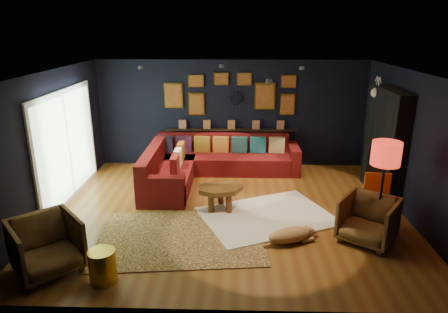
{
  "coord_description": "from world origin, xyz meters",
  "views": [
    {
      "loc": [
        0.1,
        -6.85,
        3.35
      ],
      "look_at": [
        -0.11,
        0.3,
        1.0
      ],
      "focal_mm": 32.0,
      "sensor_mm": 36.0,
      "label": 1
    }
  ],
  "objects_px": {
    "coffee_table": "(220,191)",
    "armchair_right": "(368,218)",
    "sectional": "(204,164)",
    "floor_lamp": "(386,158)",
    "pouf": "(167,186)",
    "gold_stool": "(103,266)",
    "orange_chair": "(377,196)",
    "dog": "(290,232)",
    "armchair_left": "(46,243)"
  },
  "relations": [
    {
      "from": "coffee_table",
      "to": "armchair_right",
      "type": "height_order",
      "value": "armchair_right"
    },
    {
      "from": "sectional",
      "to": "floor_lamp",
      "type": "bearing_deg",
      "value": -40.93
    },
    {
      "from": "pouf",
      "to": "coffee_table",
      "type": "bearing_deg",
      "value": -30.22
    },
    {
      "from": "pouf",
      "to": "armchair_right",
      "type": "height_order",
      "value": "armchair_right"
    },
    {
      "from": "coffee_table",
      "to": "gold_stool",
      "type": "bearing_deg",
      "value": -123.61
    },
    {
      "from": "sectional",
      "to": "floor_lamp",
      "type": "distance_m",
      "value": 4.21
    },
    {
      "from": "sectional",
      "to": "floor_lamp",
      "type": "relative_size",
      "value": 2.07
    },
    {
      "from": "coffee_table",
      "to": "orange_chair",
      "type": "relative_size",
      "value": 1.14
    },
    {
      "from": "dog",
      "to": "floor_lamp",
      "type": "bearing_deg",
      "value": -12.23
    },
    {
      "from": "pouf",
      "to": "armchair_right",
      "type": "distance_m",
      "value": 3.97
    },
    {
      "from": "coffee_table",
      "to": "gold_stool",
      "type": "xyz_separation_m",
      "value": [
        -1.52,
        -2.29,
        -0.16
      ]
    },
    {
      "from": "armchair_right",
      "to": "gold_stool",
      "type": "xyz_separation_m",
      "value": [
        -3.95,
        -1.2,
        -0.18
      ]
    },
    {
      "from": "sectional",
      "to": "orange_chair",
      "type": "relative_size",
      "value": 3.66
    },
    {
      "from": "armchair_right",
      "to": "gold_stool",
      "type": "relative_size",
      "value": 1.78
    },
    {
      "from": "sectional",
      "to": "orange_chair",
      "type": "height_order",
      "value": "orange_chair"
    },
    {
      "from": "sectional",
      "to": "dog",
      "type": "bearing_deg",
      "value": -60.88
    },
    {
      "from": "pouf",
      "to": "sectional",
      "type": "bearing_deg",
      "value": 57.18
    },
    {
      "from": "armchair_right",
      "to": "orange_chair",
      "type": "relative_size",
      "value": 0.89
    },
    {
      "from": "armchair_left",
      "to": "dog",
      "type": "height_order",
      "value": "armchair_left"
    },
    {
      "from": "coffee_table",
      "to": "dog",
      "type": "height_order",
      "value": "coffee_table"
    },
    {
      "from": "armchair_right",
      "to": "dog",
      "type": "xyz_separation_m",
      "value": [
        -1.25,
        -0.09,
        -0.24
      ]
    },
    {
      "from": "pouf",
      "to": "dog",
      "type": "distance_m",
      "value": 2.94
    },
    {
      "from": "coffee_table",
      "to": "floor_lamp",
      "type": "distance_m",
      "value": 2.97
    },
    {
      "from": "floor_lamp",
      "to": "armchair_right",
      "type": "bearing_deg",
      "value": -145.27
    },
    {
      "from": "pouf",
      "to": "armchair_right",
      "type": "xyz_separation_m",
      "value": [
        3.55,
        -1.75,
        0.22
      ]
    },
    {
      "from": "armchair_left",
      "to": "orange_chair",
      "type": "height_order",
      "value": "orange_chair"
    },
    {
      "from": "pouf",
      "to": "orange_chair",
      "type": "distance_m",
      "value": 4.06
    },
    {
      "from": "orange_chair",
      "to": "dog",
      "type": "bearing_deg",
      "value": -149.84
    },
    {
      "from": "sectional",
      "to": "armchair_right",
      "type": "xyz_separation_m",
      "value": [
        2.87,
        -2.81,
        0.09
      ]
    },
    {
      "from": "armchair_right",
      "to": "floor_lamp",
      "type": "height_order",
      "value": "floor_lamp"
    },
    {
      "from": "sectional",
      "to": "dog",
      "type": "distance_m",
      "value": 3.32
    },
    {
      "from": "gold_stool",
      "to": "floor_lamp",
      "type": "bearing_deg",
      "value": 17.93
    },
    {
      "from": "armchair_right",
      "to": "floor_lamp",
      "type": "relative_size",
      "value": 0.5
    },
    {
      "from": "armchair_right",
      "to": "floor_lamp",
      "type": "xyz_separation_m",
      "value": [
        0.21,
        0.14,
        0.97
      ]
    },
    {
      "from": "sectional",
      "to": "dog",
      "type": "height_order",
      "value": "sectional"
    },
    {
      "from": "armchair_left",
      "to": "armchair_right",
      "type": "distance_m",
      "value": 4.9
    },
    {
      "from": "pouf",
      "to": "armchair_left",
      "type": "distance_m",
      "value": 3.01
    },
    {
      "from": "coffee_table",
      "to": "armchair_right",
      "type": "xyz_separation_m",
      "value": [
        2.43,
        -1.09,
        0.03
      ]
    },
    {
      "from": "coffee_table",
      "to": "armchair_right",
      "type": "bearing_deg",
      "value": -24.16
    },
    {
      "from": "sectional",
      "to": "armchair_right",
      "type": "height_order",
      "value": "sectional"
    },
    {
      "from": "armchair_left",
      "to": "gold_stool",
      "type": "relative_size",
      "value": 1.9
    },
    {
      "from": "coffee_table",
      "to": "gold_stool",
      "type": "distance_m",
      "value": 2.75
    },
    {
      "from": "sectional",
      "to": "coffee_table",
      "type": "relative_size",
      "value": 3.22
    },
    {
      "from": "gold_stool",
      "to": "dog",
      "type": "distance_m",
      "value": 2.92
    },
    {
      "from": "armchair_right",
      "to": "dog",
      "type": "distance_m",
      "value": 1.28
    },
    {
      "from": "armchair_left",
      "to": "floor_lamp",
      "type": "xyz_separation_m",
      "value": [
        5.01,
        1.12,
        0.94
      ]
    },
    {
      "from": "sectional",
      "to": "orange_chair",
      "type": "distance_m",
      "value": 3.9
    },
    {
      "from": "armchair_left",
      "to": "dog",
      "type": "relative_size",
      "value": 0.87
    },
    {
      "from": "armchair_right",
      "to": "gold_stool",
      "type": "height_order",
      "value": "armchair_right"
    },
    {
      "from": "armchair_left",
      "to": "gold_stool",
      "type": "xyz_separation_m",
      "value": [
        0.85,
        -0.22,
        -0.21
      ]
    }
  ]
}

